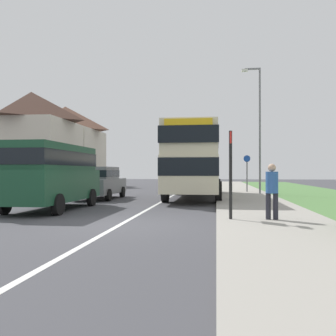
# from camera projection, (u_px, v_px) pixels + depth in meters

# --- Properties ---
(ground_plane) EXTENTS (120.00, 120.00, 0.00)m
(ground_plane) POSITION_uv_depth(u_px,v_px,m) (121.00, 224.00, 10.22)
(ground_plane) COLOR #424247
(lane_marking_centre) EXTENTS (0.14, 60.00, 0.01)m
(lane_marking_centre) POSITION_uv_depth(u_px,v_px,m) (163.00, 201.00, 18.15)
(lane_marking_centre) COLOR silver
(lane_marking_centre) RESTS_ON ground_plane
(pavement_near_side) EXTENTS (3.20, 68.00, 0.12)m
(pavement_near_side) POSITION_uv_depth(u_px,v_px,m) (255.00, 205.00, 15.63)
(pavement_near_side) COLOR #9E998E
(pavement_near_side) RESTS_ON ground_plane
(double_decker_bus) EXTENTS (2.80, 9.80, 3.70)m
(double_decker_bus) POSITION_uv_depth(u_px,v_px,m) (195.00, 159.00, 20.14)
(double_decker_bus) COLOR beige
(double_decker_bus) RESTS_ON ground_plane
(parked_van_dark_green) EXTENTS (2.11, 5.40, 2.46)m
(parked_van_dark_green) POSITION_uv_depth(u_px,v_px,m) (53.00, 172.00, 14.13)
(parked_van_dark_green) COLOR #19472D
(parked_van_dark_green) RESTS_ON ground_plane
(parked_car_grey) EXTENTS (1.89, 4.42, 1.69)m
(parked_car_grey) POSITION_uv_depth(u_px,v_px,m) (100.00, 181.00, 19.65)
(parked_car_grey) COLOR slate
(parked_car_grey) RESTS_ON ground_plane
(pedestrian_at_stop) EXTENTS (0.34, 0.34, 1.67)m
(pedestrian_at_stop) POSITION_uv_depth(u_px,v_px,m) (272.00, 189.00, 10.36)
(pedestrian_at_stop) COLOR #23232D
(pedestrian_at_stop) RESTS_ON ground_plane
(bus_stop_sign) EXTENTS (0.09, 0.52, 2.60)m
(bus_stop_sign) POSITION_uv_depth(u_px,v_px,m) (231.00, 168.00, 10.47)
(bus_stop_sign) COLOR black
(bus_stop_sign) RESTS_ON ground_plane
(cycle_route_sign) EXTENTS (0.44, 0.08, 2.52)m
(cycle_route_sign) POSITION_uv_depth(u_px,v_px,m) (247.00, 172.00, 24.51)
(cycle_route_sign) COLOR slate
(cycle_route_sign) RESTS_ON ground_plane
(street_lamp_mid) EXTENTS (1.14, 0.20, 7.74)m
(street_lamp_mid) POSITION_uv_depth(u_px,v_px,m) (258.00, 122.00, 22.57)
(street_lamp_mid) COLOR slate
(street_lamp_mid) RESTS_ON ground_plane
(house_terrace_far_side) EXTENTS (6.28, 13.35, 7.80)m
(house_terrace_far_side) POSITION_uv_depth(u_px,v_px,m) (50.00, 144.00, 33.00)
(house_terrace_far_side) COLOR beige
(house_terrace_far_side) RESTS_ON ground_plane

